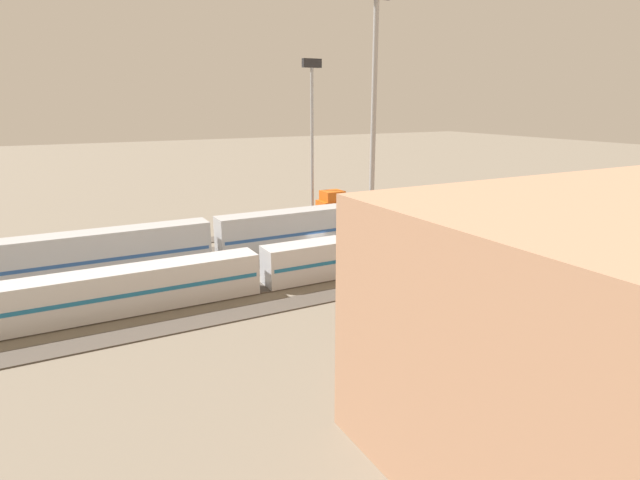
% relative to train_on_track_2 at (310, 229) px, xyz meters
% --- Properties ---
extents(ground_plane, '(400.00, 400.00, 0.00)m').
position_rel_train_on_track_2_xyz_m(ground_plane, '(-0.10, 2.50, -2.61)').
color(ground_plane, '#756B5B').
extents(track_bed_0, '(140.00, 2.80, 0.12)m').
position_rel_train_on_track_2_xyz_m(track_bed_0, '(-0.10, -10.00, -2.55)').
color(track_bed_0, '#4C443D').
rests_on(track_bed_0, ground_plane).
extents(track_bed_1, '(140.00, 2.80, 0.12)m').
position_rel_train_on_track_2_xyz_m(track_bed_1, '(-0.10, -5.00, -2.55)').
color(track_bed_1, '#4C443D').
rests_on(track_bed_1, ground_plane).
extents(track_bed_2, '(140.00, 2.80, 0.12)m').
position_rel_train_on_track_2_xyz_m(track_bed_2, '(-0.10, -0.00, -2.55)').
color(track_bed_2, '#4C443D').
rests_on(track_bed_2, ground_plane).
extents(track_bed_3, '(140.00, 2.80, 0.12)m').
position_rel_train_on_track_2_xyz_m(track_bed_3, '(-0.10, 5.00, -2.55)').
color(track_bed_3, '#4C443D').
rests_on(track_bed_3, ground_plane).
extents(track_bed_4, '(140.00, 2.80, 0.12)m').
position_rel_train_on_track_2_xyz_m(track_bed_4, '(-0.10, 10.00, -2.55)').
color(track_bed_4, '#4C443D').
rests_on(track_bed_4, ground_plane).
extents(track_bed_5, '(140.00, 2.80, 0.12)m').
position_rel_train_on_track_2_xyz_m(track_bed_5, '(-0.10, 15.00, -2.55)').
color(track_bed_5, '#4C443D').
rests_on(track_bed_5, ground_plane).
extents(train_on_track_2, '(119.80, 3.06, 5.00)m').
position_rel_train_on_track_2_xyz_m(train_on_track_2, '(0.00, 0.00, 0.00)').
color(train_on_track_2, '#B7BABF').
rests_on(train_on_track_2, ground_plane).
extents(train_on_track_4, '(119.80, 3.06, 3.80)m').
position_rel_train_on_track_2_xyz_m(train_on_track_4, '(-1.56, 10.00, -0.58)').
color(train_on_track_4, silver).
rests_on(train_on_track_4, ground_plane).
extents(train_on_track_0, '(10.00, 3.00, 5.00)m').
position_rel_train_on_track_2_xyz_m(train_on_track_0, '(-11.58, -10.00, -0.45)').
color(train_on_track_0, '#D85914').
rests_on(train_on_track_0, ground_plane).
extents(light_mast_0, '(2.80, 0.70, 23.40)m').
position_rel_train_on_track_2_xyz_m(light_mast_0, '(-6.93, -12.62, 12.63)').
color(light_mast_0, '#9EA0A5').
rests_on(light_mast_0, ground_plane).
extents(light_mast_1, '(2.80, 0.70, 26.76)m').
position_rel_train_on_track_2_xyz_m(light_mast_1, '(2.59, 17.08, 14.48)').
color(light_mast_1, '#9EA0A5').
rests_on(light_mast_1, ground_plane).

